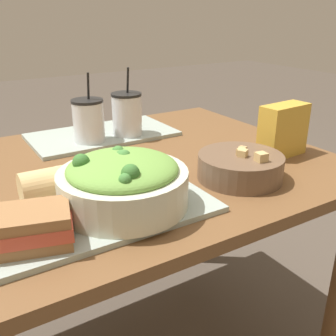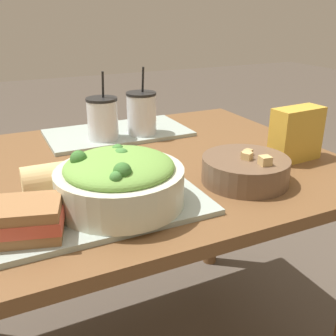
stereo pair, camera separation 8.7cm
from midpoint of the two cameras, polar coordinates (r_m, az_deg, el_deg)
The scene contains 11 objects.
dining_table at distance 1.10m, azimuth -4.04°, elevation -4.47°, with size 1.17×0.87×0.71m.
tray_near at distance 0.82m, azimuth -7.19°, elevation -5.89°, with size 0.46×0.26×0.01m.
tray_far at distance 1.32m, azimuth -5.44°, elevation 5.08°, with size 0.46×0.26×0.01m.
salad_bowl at distance 0.80m, azimuth -4.00°, elevation -1.72°, with size 0.27×0.27×0.12m.
soup_bowl at distance 0.97m, azimuth 13.69°, elevation -0.17°, with size 0.21×0.21×0.08m.
sandwich_near at distance 0.73m, azimuth -17.22°, elevation -7.27°, with size 0.16×0.14×0.06m.
baguette_near at distance 0.87m, azimuth -13.19°, elevation -1.69°, with size 0.14×0.08×0.07m.
drink_cup_dark at distance 1.23m, azimuth -7.46°, elevation 6.94°, with size 0.10×0.10×0.21m.
drink_cup_red at distance 1.27m, azimuth -1.90°, elevation 7.76°, with size 0.10×0.10×0.21m.
chip_bag at distance 1.14m, azimuth 20.21°, elevation 4.60°, with size 0.15×0.07×0.15m.
napkin_folded at distance 1.05m, azimuth -9.45°, elevation 0.07°, with size 0.14×0.12×0.00m.
Camera 2 is at (-0.31, -0.94, 1.10)m, focal length 42.00 mm.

